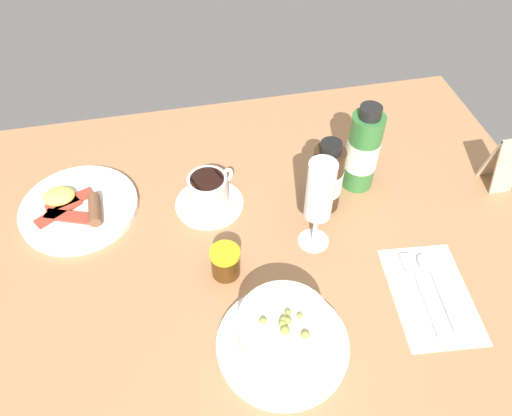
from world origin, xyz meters
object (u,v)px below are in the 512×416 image
object	(u,v)px
coffee_cup	(209,193)
sauce_bottle_green	(363,151)
porridge_bowl	(283,334)
breakfast_plate	(77,207)
cutlery_setting	(430,292)
menu_card	(503,162)
wine_glass	(320,195)
jam_jar	(225,262)
sauce_bottle_brown	(327,178)

from	to	relation	value
coffee_cup	sauce_bottle_green	distance (cm)	30.35
porridge_bowl	breakfast_plate	size ratio (longest dim) A/B	0.92
cutlery_setting	menu_card	distance (cm)	32.61
porridge_bowl	wine_glass	size ratio (longest dim) A/B	1.08
jam_jar	sauce_bottle_brown	world-z (taller)	sauce_bottle_brown
sauce_bottle_brown	cutlery_setting	bearing A→B (deg)	-63.33
porridge_bowl	sauce_bottle_green	size ratio (longest dim) A/B	1.10
jam_jar	wine_glass	bearing A→B (deg)	11.83
porridge_bowl	breakfast_plate	bearing A→B (deg)	131.76
sauce_bottle_green	sauce_bottle_brown	size ratio (longest dim) A/B	1.21
coffee_cup	jam_jar	bearing A→B (deg)	-88.42
coffee_cup	sauce_bottle_green	bearing A→B (deg)	-0.27
cutlery_setting	wine_glass	bearing A→B (deg)	137.58
sauce_bottle_green	breakfast_plate	world-z (taller)	sauce_bottle_green
wine_glass	sauce_bottle_green	bearing A→B (deg)	45.18
sauce_bottle_green	breakfast_plate	distance (cm)	55.49
cutlery_setting	menu_card	world-z (taller)	menu_card
porridge_bowl	jam_jar	bearing A→B (deg)	111.88
porridge_bowl	sauce_bottle_brown	distance (cm)	31.43
wine_glass	sauce_bottle_brown	size ratio (longest dim) A/B	1.23
cutlery_setting	porridge_bowl	bearing A→B (deg)	-170.75
porridge_bowl	jam_jar	world-z (taller)	porridge_bowl
cutlery_setting	coffee_cup	bearing A→B (deg)	140.28
porridge_bowl	wine_glass	distance (cm)	23.26
coffee_cup	menu_card	size ratio (longest dim) A/B	1.15
wine_glass	menu_card	xyz separation A→B (cm)	(39.78, 7.03, -6.59)
coffee_cup	menu_card	xyz separation A→B (cm)	(56.94, -5.89, 2.55)
jam_jar	sauce_bottle_brown	distance (cm)	24.63
wine_glass	breakfast_plate	bearing A→B (deg)	158.66
porridge_bowl	jam_jar	distance (cm)	16.73
cutlery_setting	coffee_cup	world-z (taller)	coffee_cup
coffee_cup	breakfast_plate	world-z (taller)	coffee_cup
wine_glass	menu_card	distance (cm)	40.93
wine_glass	sauce_bottle_green	world-z (taller)	wine_glass
porridge_bowl	sauce_bottle_green	xyz separation A→B (cm)	(23.19, 31.79, 4.63)
menu_card	sauce_bottle_brown	bearing A→B (deg)	177.62
sauce_bottle_green	menu_card	xyz separation A→B (cm)	(27.07, -5.76, -2.83)
wine_glass	menu_card	world-z (taller)	wine_glass
porridge_bowl	wine_glass	xyz separation A→B (cm)	(10.48, 19.00, 8.39)
porridge_bowl	sauce_bottle_brown	world-z (taller)	sauce_bottle_brown
sauce_bottle_green	porridge_bowl	bearing A→B (deg)	-126.11
porridge_bowl	menu_card	bearing A→B (deg)	27.38
wine_glass	breakfast_plate	size ratio (longest dim) A/B	0.85
wine_glass	cutlery_setting	bearing A→B (deg)	-42.42
wine_glass	coffee_cup	bearing A→B (deg)	143.01
cutlery_setting	wine_glass	size ratio (longest dim) A/B	1.11
cutlery_setting	breakfast_plate	bearing A→B (deg)	151.85
coffee_cup	jam_jar	size ratio (longest dim) A/B	2.28
jam_jar	menu_card	distance (cm)	57.52
cutlery_setting	jam_jar	world-z (taller)	jam_jar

